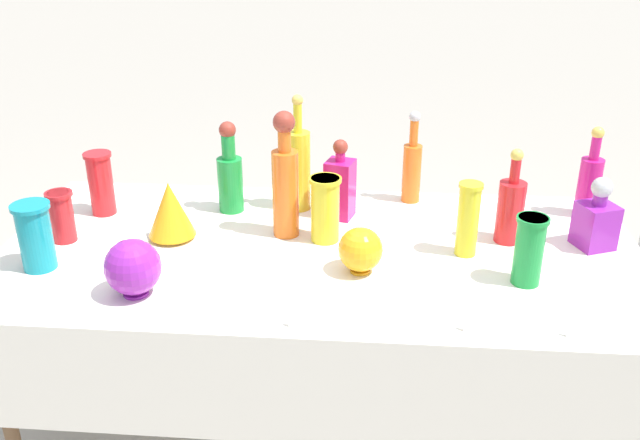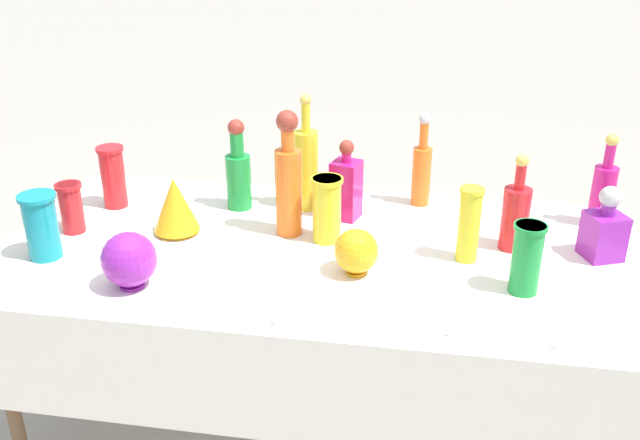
{
  "view_description": "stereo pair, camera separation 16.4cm",
  "coord_description": "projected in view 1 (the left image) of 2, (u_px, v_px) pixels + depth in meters",
  "views": [
    {
      "loc": [
        0.16,
        -1.96,
        1.78
      ],
      "look_at": [
        0.0,
        0.0,
        0.86
      ],
      "focal_mm": 40.0,
      "sensor_mm": 36.0,
      "label": 1
    },
    {
      "loc": [
        0.32,
        -1.94,
        1.78
      ],
      "look_at": [
        0.0,
        0.0,
        0.86
      ],
      "focal_mm": 40.0,
      "sensor_mm": 36.0,
      "label": 2
    }
  ],
  "objects": [
    {
      "name": "ground_plane",
      "position": [
        320.0,
        439.0,
        2.53
      ],
      "size": [
        40.0,
        40.0,
        0.0
      ],
      "primitive_type": "plane",
      "color": "#A0998C"
    },
    {
      "name": "display_table",
      "position": [
        319.0,
        272.0,
        2.2
      ],
      "size": [
        1.99,
        0.97,
        0.76
      ],
      "color": "white",
      "rests_on": "ground"
    },
    {
      "name": "tall_bottle_0",
      "position": [
        511.0,
        208.0,
        2.22
      ],
      "size": [
        0.08,
        0.08,
        0.31
      ],
      "color": "red",
      "rests_on": "display_table"
    },
    {
      "name": "tall_bottle_1",
      "position": [
        412.0,
        167.0,
        2.5
      ],
      "size": [
        0.07,
        0.07,
        0.33
      ],
      "color": "orange",
      "rests_on": "display_table"
    },
    {
      "name": "tall_bottle_2",
      "position": [
        589.0,
        182.0,
        2.39
      ],
      "size": [
        0.08,
        0.08,
        0.31
      ],
      "color": "#C61972",
      "rests_on": "display_table"
    },
    {
      "name": "tall_bottle_3",
      "position": [
        298.0,
        167.0,
        2.43
      ],
      "size": [
        0.08,
        0.08,
        0.41
      ],
      "color": "yellow",
      "rests_on": "display_table"
    },
    {
      "name": "tall_bottle_4",
      "position": [
        285.0,
        182.0,
        2.23
      ],
      "size": [
        0.08,
        0.08,
        0.41
      ],
      "color": "orange",
      "rests_on": "display_table"
    },
    {
      "name": "tall_bottle_5",
      "position": [
        230.0,
        175.0,
        2.43
      ],
      "size": [
        0.09,
        0.09,
        0.32
      ],
      "color": "#198C38",
      "rests_on": "display_table"
    },
    {
      "name": "square_decanter_0",
      "position": [
        340.0,
        186.0,
        2.39
      ],
      "size": [
        0.11,
        0.11,
        0.28
      ],
      "color": "#C61972",
      "rests_on": "display_table"
    },
    {
      "name": "square_decanter_1",
      "position": [
        596.0,
        219.0,
        2.19
      ],
      "size": [
        0.14,
        0.14,
        0.23
      ],
      "color": "purple",
      "rests_on": "display_table"
    },
    {
      "name": "slender_vase_0",
      "position": [
        325.0,
        207.0,
        2.23
      ],
      "size": [
        0.1,
        0.1,
        0.21
      ],
      "color": "yellow",
      "rests_on": "display_table"
    },
    {
      "name": "slender_vase_1",
      "position": [
        35.0,
        234.0,
        2.06
      ],
      "size": [
        0.11,
        0.11,
        0.2
      ],
      "color": "teal",
      "rests_on": "display_table"
    },
    {
      "name": "slender_vase_2",
      "position": [
        529.0,
        248.0,
        1.98
      ],
      "size": [
        0.09,
        0.09,
        0.2
      ],
      "color": "#198C38",
      "rests_on": "display_table"
    },
    {
      "name": "slender_vase_3",
      "position": [
        101.0,
        182.0,
        2.41
      ],
      "size": [
        0.09,
        0.09,
        0.22
      ],
      "color": "red",
      "rests_on": "display_table"
    },
    {
      "name": "slender_vase_4",
      "position": [
        468.0,
        217.0,
        2.13
      ],
      "size": [
        0.07,
        0.07,
        0.23
      ],
      "color": "yellow",
      "rests_on": "display_table"
    },
    {
      "name": "slender_vase_5",
      "position": [
        62.0,
        215.0,
        2.23
      ],
      "size": [
        0.09,
        0.09,
        0.17
      ],
      "color": "red",
      "rests_on": "display_table"
    },
    {
      "name": "fluted_vase_0",
      "position": [
        170.0,
        210.0,
        2.24
      ],
      "size": [
        0.15,
        0.15,
        0.19
      ],
      "color": "orange",
      "rests_on": "display_table"
    },
    {
      "name": "round_bowl_0",
      "position": [
        133.0,
        267.0,
        1.93
      ],
      "size": [
        0.16,
        0.16,
        0.16
      ],
      "color": "purple",
      "rests_on": "display_table"
    },
    {
      "name": "round_bowl_1",
      "position": [
        361.0,
        250.0,
        2.05
      ],
      "size": [
        0.13,
        0.13,
        0.14
      ],
      "color": "orange",
      "rests_on": "display_table"
    },
    {
      "name": "price_tag_left",
      "position": [
        578.0,
        332.0,
        1.77
      ],
      "size": [
        0.05,
        0.03,
        0.04
      ],
      "primitive_type": "cube",
      "rotation": [
        -0.21,
        0.0,
        -0.27
      ],
      "color": "white",
      "rests_on": "display_table"
    },
    {
      "name": "price_tag_center",
      "position": [
        300.0,
        321.0,
        1.81
      ],
      "size": [
        0.06,
        0.02,
        0.04
      ],
      "primitive_type": "cube",
      "rotation": [
        -0.21,
        0.0,
        -0.14
      ],
      "color": "white",
      "rests_on": "display_table"
    },
    {
      "name": "price_tag_right",
      "position": [
        475.0,
        325.0,
        1.79
      ],
      "size": [
        0.05,
        0.03,
        0.05
      ],
      "primitive_type": "cube",
      "rotation": [
        -0.21,
        0.0,
        -0.25
      ],
      "color": "white",
      "rests_on": "display_table"
    },
    {
      "name": "cardboard_box_behind_left",
      "position": [
        235.0,
        251.0,
        3.54
      ],
      "size": [
        0.62,
        0.46,
        0.37
      ],
      "color": "tan",
      "rests_on": "ground"
    },
    {
      "name": "cardboard_box_behind_right",
      "position": [
        314.0,
        273.0,
        3.33
      ],
      "size": [
        0.52,
        0.42,
        0.37
      ],
      "color": "tan",
      "rests_on": "ground"
    }
  ]
}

